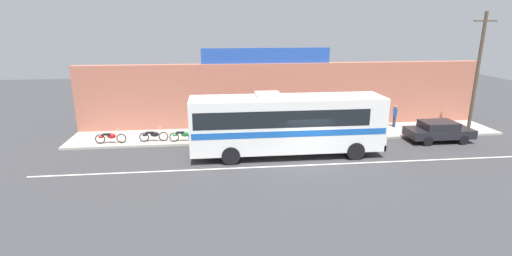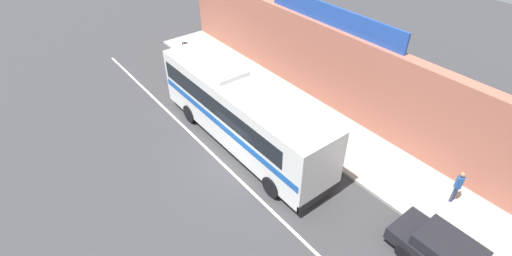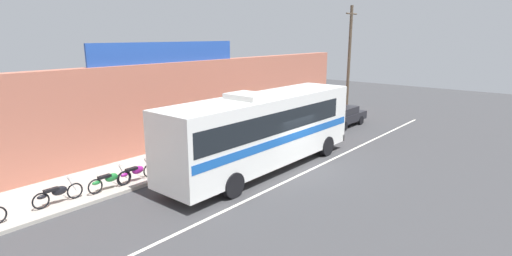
{
  "view_description": "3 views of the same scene",
  "coord_description": "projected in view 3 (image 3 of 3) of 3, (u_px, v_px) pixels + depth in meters",
  "views": [
    {
      "loc": [
        -5.24,
        -20.08,
        7.76
      ],
      "look_at": [
        -2.77,
        1.85,
        1.5
      ],
      "focal_mm": 26.49,
      "sensor_mm": 36.0,
      "label": 1
    },
    {
      "loc": [
        11.56,
        -7.95,
        12.67
      ],
      "look_at": [
        -0.43,
        1.42,
        1.11
      ],
      "focal_mm": 26.25,
      "sensor_mm": 36.0,
      "label": 2
    },
    {
      "loc": [
        -14.79,
        -10.13,
        6.27
      ],
      "look_at": [
        -1.17,
        1.37,
        1.99
      ],
      "focal_mm": 27.27,
      "sensor_mm": 36.0,
      "label": 3
    }
  ],
  "objects": [
    {
      "name": "motorcycle_orange",
      "position": [
        109.0,
        180.0,
        15.72
      ],
      "size": [
        1.92,
        0.56,
        0.94
      ],
      "color": "black",
      "rests_on": "sidewalk_slab"
    },
    {
      "name": "ground_plane",
      "position": [
        293.0,
        168.0,
        18.81
      ],
      "size": [
        70.0,
        70.0,
        0.0
      ],
      "primitive_type": "plane",
      "color": "#3A3A3D"
    },
    {
      "name": "intercity_bus",
      "position": [
        263.0,
        127.0,
        18.11
      ],
      "size": [
        11.29,
        2.66,
        3.78
      ],
      "color": "white",
      "rests_on": "ground_plane"
    },
    {
      "name": "pedestrian_by_curb",
      "position": [
        291.0,
        108.0,
        28.14
      ],
      "size": [
        0.3,
        0.48,
        1.67
      ],
      "color": "navy",
      "rests_on": "sidewalk_slab"
    },
    {
      "name": "motorcycle_black",
      "position": [
        136.0,
        172.0,
        16.59
      ],
      "size": [
        1.9,
        0.56,
        0.94
      ],
      "color": "black",
      "rests_on": "sidewalk_slab"
    },
    {
      "name": "parked_car",
      "position": [
        342.0,
        116.0,
        27.32
      ],
      "size": [
        4.26,
        1.89,
        1.37
      ],
      "color": "black",
      "rests_on": "ground_plane"
    },
    {
      "name": "road_center_stripe",
      "position": [
        307.0,
        171.0,
        18.31
      ],
      "size": [
        30.0,
        0.14,
        0.01
      ],
      "primitive_type": "cube",
      "color": "silver",
      "rests_on": "ground_plane"
    },
    {
      "name": "storefront_billboard",
      "position": [
        169.0,
        52.0,
        21.13
      ],
      "size": [
        9.39,
        0.12,
        1.1
      ],
      "primitive_type": "cube",
      "color": "#234CAD",
      "rests_on": "storefront_facade"
    },
    {
      "name": "utility_pole",
      "position": [
        349.0,
        60.0,
        29.41
      ],
      "size": [
        1.6,
        0.22,
        8.25
      ],
      "color": "brown",
      "rests_on": "sidewalk_slab"
    },
    {
      "name": "motorcycle_green",
      "position": [
        57.0,
        193.0,
        14.38
      ],
      "size": [
        1.86,
        0.56,
        0.94
      ],
      "color": "black",
      "rests_on": "sidewalk_slab"
    },
    {
      "name": "sidewalk_slab",
      "position": [
        218.0,
        147.0,
        22.06
      ],
      "size": [
        30.0,
        3.6,
        0.14
      ],
      "primitive_type": "cube",
      "color": "#A8A399",
      "rests_on": "ground_plane"
    },
    {
      "name": "storefront_facade",
      "position": [
        191.0,
        102.0,
        22.86
      ],
      "size": [
        30.0,
        0.7,
        4.8
      ],
      "primitive_type": "cube",
      "color": "#B26651",
      "rests_on": "ground_plane"
    }
  ]
}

